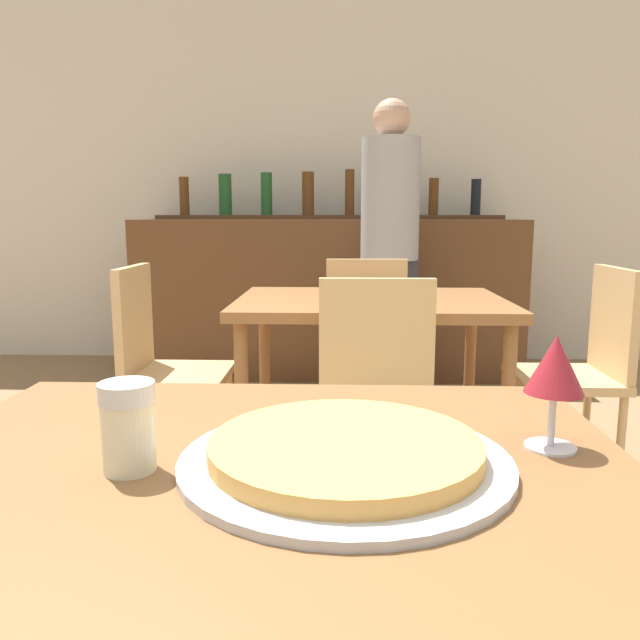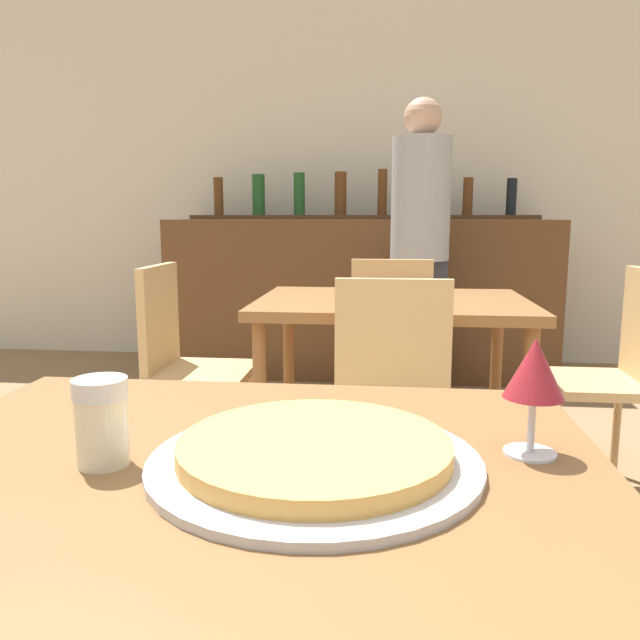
{
  "view_description": "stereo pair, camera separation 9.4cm",
  "coord_description": "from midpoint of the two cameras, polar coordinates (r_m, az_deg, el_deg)",
  "views": [
    {
      "loc": [
        0.1,
        -0.75,
        1.09
      ],
      "look_at": [
        0.05,
        0.55,
        0.87
      ],
      "focal_mm": 35.0,
      "sensor_mm": 36.0,
      "label": 1
    },
    {
      "loc": [
        0.19,
        -0.74,
        1.09
      ],
      "look_at": [
        0.05,
        0.55,
        0.87
      ],
      "focal_mm": 35.0,
      "sensor_mm": 36.0,
      "label": 2
    }
  ],
  "objects": [
    {
      "name": "wine_glass",
      "position": [
        0.88,
        17.89,
        -4.24
      ],
      "size": [
        0.08,
        0.08,
        0.16
      ],
      "color": "silver",
      "rests_on": "dining_table_near"
    },
    {
      "name": "chair_far_side_back",
      "position": [
        3.09,
        3.28,
        -1.27
      ],
      "size": [
        0.4,
        0.4,
        0.89
      ],
      "rotation": [
        0.0,
        0.0,
        3.14
      ],
      "color": "tan",
      "rests_on": "ground_plane"
    },
    {
      "name": "bar_back_shelf",
      "position": [
        4.42,
        -0.41,
        10.2
      ],
      "size": [
        2.39,
        0.24,
        0.34
      ],
      "color": "brown",
      "rests_on": "bar_counter"
    },
    {
      "name": "person_standing",
      "position": [
        3.71,
        5.66,
        7.3
      ],
      "size": [
        0.34,
        0.34,
        1.75
      ],
      "color": "#2D2D38",
      "rests_on": "ground_plane"
    },
    {
      "name": "chair_far_side_right",
      "position": [
        2.71,
        22.16,
        -3.51
      ],
      "size": [
        0.4,
        0.4,
        0.89
      ],
      "rotation": [
        0.0,
        0.0,
        -1.57
      ],
      "color": "tan",
      "rests_on": "ground_plane"
    },
    {
      "name": "dining_table_far",
      "position": [
        2.51,
        3.58,
        -0.01
      ],
      "size": [
        1.07,
        0.78,
        0.76
      ],
      "color": "brown",
      "rests_on": "ground_plane"
    },
    {
      "name": "pizza_tray",
      "position": [
        0.81,
        -1.05,
        -12.15
      ],
      "size": [
        0.43,
        0.43,
        0.04
      ],
      "color": "#B7B7BC",
      "rests_on": "dining_table_near"
    },
    {
      "name": "chair_far_side_front",
      "position": [
        2.0,
        3.94,
        -7.25
      ],
      "size": [
        0.4,
        0.4,
        0.89
      ],
      "color": "tan",
      "rests_on": "ground_plane"
    },
    {
      "name": "dining_table_near",
      "position": [
        0.86,
        -8.39,
        -19.06
      ],
      "size": [
        0.97,
        0.81,
        0.77
      ],
      "color": "brown",
      "rests_on": "ground_plane"
    },
    {
      "name": "wall_back",
      "position": [
        4.79,
        0.34,
        13.18
      ],
      "size": [
        8.0,
        0.05,
        2.8
      ],
      "color": "silver",
      "rests_on": "ground_plane"
    },
    {
      "name": "chair_far_side_left",
      "position": [
        2.66,
        -15.39,
        -3.34
      ],
      "size": [
        0.4,
        0.4,
        0.89
      ],
      "rotation": [
        0.0,
        0.0,
        1.57
      ],
      "color": "tan",
      "rests_on": "ground_plane"
    },
    {
      "name": "cheese_shaker",
      "position": [
        0.84,
        -20.29,
        -9.12
      ],
      "size": [
        0.07,
        0.07,
        0.11
      ],
      "color": "beige",
      "rests_on": "dining_table_near"
    },
    {
      "name": "bar_counter",
      "position": [
        4.32,
        0.12,
        2.07
      ],
      "size": [
        2.6,
        0.56,
        1.07
      ],
      "color": "brown",
      "rests_on": "ground_plane"
    }
  ]
}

